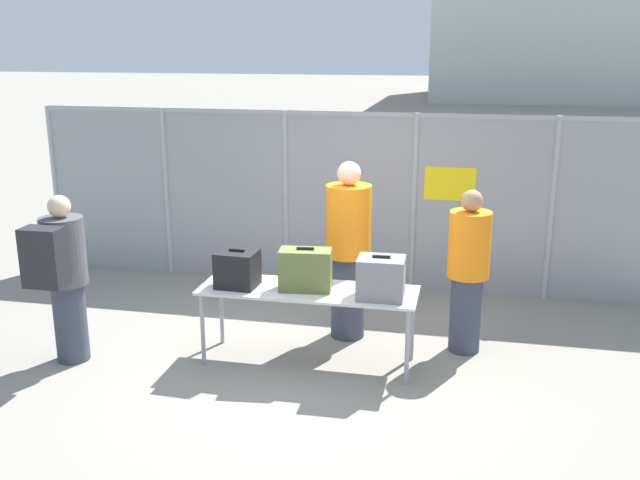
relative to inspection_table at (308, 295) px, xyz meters
name	(u,v)px	position (x,y,z in m)	size (l,w,h in m)	color
ground_plane	(305,364)	(-0.02, -0.04, -0.68)	(120.00, 120.00, 0.00)	gray
fence_section	(349,197)	(-0.01, 2.32, 0.45)	(8.02, 0.07, 2.16)	#9EA0A5
inspection_table	(308,295)	(0.00, 0.00, 0.00)	(2.03, 0.64, 0.74)	silver
suitcase_black	(237,269)	(-0.67, -0.06, 0.23)	(0.38, 0.33, 0.37)	black
suitcase_olive	(306,270)	(-0.02, -0.02, 0.25)	(0.50, 0.30, 0.41)	#566033
suitcase_grey	(381,278)	(0.69, -0.09, 0.25)	(0.42, 0.33, 0.40)	slate
traveler_hooded	(62,273)	(-2.23, -0.46, 0.21)	(0.40, 0.62, 1.62)	#383D4C
security_worker_near	(348,248)	(0.26, 0.71, 0.26)	(0.45, 0.45, 1.83)	#383D4C
security_worker_far	(468,270)	(1.45, 0.59, 0.16)	(0.40, 0.40, 1.62)	#383D4C
utility_trailer	(493,211)	(1.80, 5.06, -0.28)	(3.31, 2.27, 0.68)	#B2B2B7
distant_hangar	(590,24)	(7.16, 35.05, 3.15)	(15.92, 10.14, 7.67)	#B2B7B2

